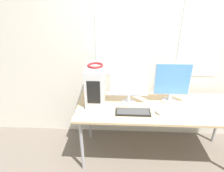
# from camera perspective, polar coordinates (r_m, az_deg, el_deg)

# --- Properties ---
(wall_back) EXTENTS (8.00, 0.07, 2.70)m
(wall_back) POSITION_cam_1_polar(r_m,az_deg,el_deg) (2.66, 13.57, 10.60)
(wall_back) COLOR beige
(wall_back) RESTS_ON ground_plane
(desk) EXTENTS (2.04, 0.76, 0.78)m
(desk) POSITION_cam_1_polar(r_m,az_deg,el_deg) (2.43, 14.09, -6.99)
(desk) COLOR tan
(desk) RESTS_ON ground_plane
(pc_tower) EXTENTS (0.22, 0.47, 0.47)m
(pc_tower) POSITION_cam_1_polar(r_m,az_deg,el_deg) (2.35, -4.86, 0.58)
(pc_tower) COLOR silver
(pc_tower) RESTS_ON desk
(headphones) EXTENTS (0.20, 0.20, 0.03)m
(headphones) POSITION_cam_1_polar(r_m,az_deg,el_deg) (2.26, -5.08, 6.33)
(headphones) COLOR maroon
(headphones) RESTS_ON pc_tower
(monitor_main) EXTENTS (0.47, 0.18, 0.57)m
(monitor_main) POSITION_cam_1_polar(r_m,az_deg,el_deg) (2.26, 5.25, 1.49)
(monitor_main) COLOR #B7B7BC
(monitor_main) RESTS_ON desk
(monitor_right_near) EXTENTS (0.44, 0.18, 0.52)m
(monitor_right_near) POSITION_cam_1_polar(r_m,az_deg,el_deg) (2.42, 17.83, 1.25)
(monitor_right_near) COLOR #B7B7BC
(monitor_right_near) RESTS_ON desk
(keyboard) EXTENTS (0.40, 0.16, 0.02)m
(keyboard) POSITION_cam_1_polar(r_m,az_deg,el_deg) (2.21, 6.41, -7.87)
(keyboard) COLOR black
(keyboard) RESTS_ON desk
(mouse) EXTENTS (0.07, 0.11, 0.03)m
(mouse) POSITION_cam_1_polar(r_m,az_deg,el_deg) (2.26, 13.94, -7.51)
(mouse) COLOR #B2B2B7
(mouse) RESTS_ON desk
(cell_phone) EXTENTS (0.11, 0.15, 0.01)m
(cell_phone) POSITION_cam_1_polar(r_m,az_deg,el_deg) (2.28, -9.75, -7.15)
(cell_phone) COLOR #99999E
(cell_phone) RESTS_ON desk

